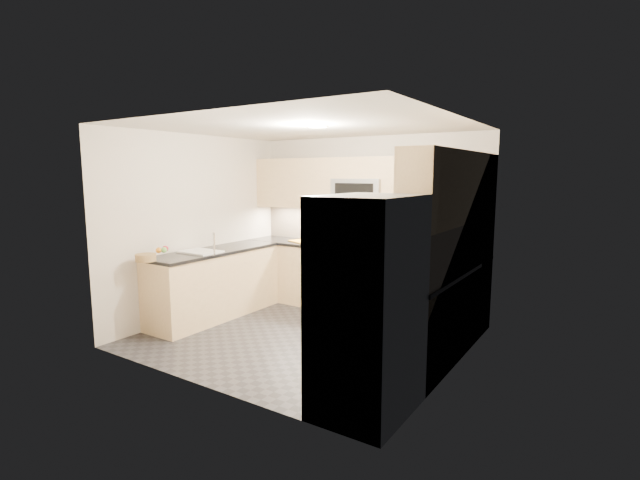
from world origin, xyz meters
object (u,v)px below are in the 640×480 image
Objects in this scene: utensil_bowl at (454,252)px; cutting_board at (304,241)px; microwave at (361,193)px; refrigerator at (368,306)px; fruit_basket at (146,258)px; gas_range at (355,280)px.

cutting_board is (-2.34, 0.10, -0.07)m from utensil_bowl.
microwave reaches higher than refrigerator.
fruit_basket is at bearing -122.53° from microwave.
refrigerator is 4.07× the size of cutting_board.
microwave is 3.19× the size of fruit_basket.
microwave is at bearing 57.47° from fruit_basket.
cutting_board is at bearing -172.63° from microwave.
cutting_board is (-2.35, 2.43, 0.05)m from refrigerator.
cutting_board is 2.42m from fruit_basket.
cutting_board is (-0.90, 0.01, 0.49)m from gas_range.
cutting_board is at bearing 177.59° from utensil_bowl.
microwave is 2.99m from fruit_basket.
microwave is at bearing 119.62° from refrigerator.
gas_range is at bearing 120.88° from refrigerator.
fruit_basket is (-0.66, -2.33, 0.04)m from cutting_board.
cutting_board is (-0.90, -0.12, -0.75)m from microwave.
gas_range is at bearing 56.09° from fruit_basket.
microwave is 0.42× the size of refrigerator.
fruit_basket is at bearing 177.97° from refrigerator.
refrigerator is (1.45, -2.55, -0.80)m from microwave.
microwave is 1.60m from utensil_bowl.
refrigerator reaches higher than utensil_bowl.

